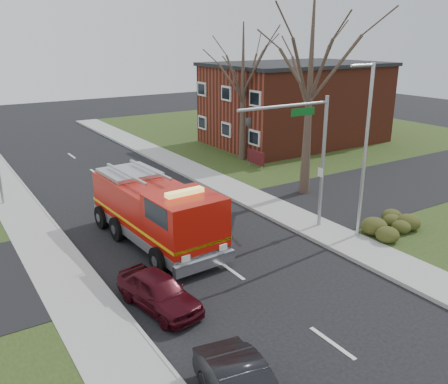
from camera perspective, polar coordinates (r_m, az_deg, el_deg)
ground at (r=20.49m, az=0.80°, el=-9.39°), size 120.00×120.00×0.00m
sidewalk_right at (r=24.11m, az=13.25°, el=-5.28°), size 2.40×80.00×0.15m
sidewalk_left at (r=18.23m, az=-16.17°, el=-13.72°), size 2.40×80.00×0.15m
brick_building at (r=44.43m, az=8.62°, el=10.52°), size 15.40×10.40×7.25m
health_center_sign at (r=35.48m, az=3.83°, el=4.17°), size 0.12×2.00×1.40m
hedge_corner at (r=25.33m, az=19.40°, el=-3.46°), size 2.80×2.00×0.90m
bare_tree_near at (r=28.84m, az=10.36°, el=13.83°), size 6.00×6.00×12.00m
bare_tree_far at (r=36.86m, az=2.30°, el=13.57°), size 5.25×5.25×10.50m
traffic_signal_mast at (r=23.06m, az=9.68°, el=5.99°), size 5.29×0.18×6.80m
streetlight_pole at (r=23.09m, az=16.58°, el=5.11°), size 1.48×0.16×8.40m
fire_engine at (r=22.64m, az=-8.12°, el=-2.55°), size 3.58×8.56×3.39m
parked_car_maroon at (r=17.78m, az=-7.84°, el=-11.76°), size 2.21×4.11×1.33m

